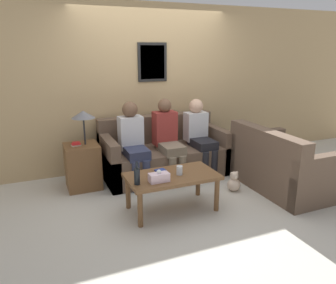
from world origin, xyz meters
name	(u,v)px	position (x,y,z in m)	size (l,w,h in m)	color
ground_plane	(178,185)	(0.00, 0.00, 0.00)	(16.00, 16.00, 0.00)	beige
wall_back	(152,87)	(0.00, 1.05, 1.30)	(9.00, 0.08, 2.60)	tan
couch_main	(164,154)	(0.00, 0.56, 0.30)	(1.91, 0.94, 0.88)	brown
couch_side	(283,167)	(1.32, -0.63, 0.31)	(0.94, 1.43, 0.88)	brown
coffee_table	(172,179)	(-0.37, -0.63, 0.39)	(1.09, 0.60, 0.46)	brown
side_table_with_lamp	(83,163)	(-1.26, 0.48, 0.37)	(0.46, 0.46, 1.10)	brown
wine_bottle	(137,176)	(-0.84, -0.74, 0.56)	(0.07, 0.07, 0.27)	black
drinking_glass	(180,170)	(-0.28, -0.66, 0.51)	(0.07, 0.07, 0.11)	silver
book_stack	(160,170)	(-0.45, -0.46, 0.47)	(0.14, 0.11, 0.02)	navy
tissue_box	(159,177)	(-0.59, -0.76, 0.51)	(0.23, 0.12, 0.14)	silver
person_left	(133,140)	(-0.55, 0.36, 0.65)	(0.34, 0.62, 1.18)	#2D334C
person_middle	(168,137)	(-0.01, 0.35, 0.65)	(0.34, 0.64, 1.20)	#756651
person_right	(199,133)	(0.54, 0.39, 0.63)	(0.34, 0.65, 1.15)	black
teddy_bear	(234,182)	(0.64, -0.46, 0.12)	(0.18, 0.18, 0.28)	beige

